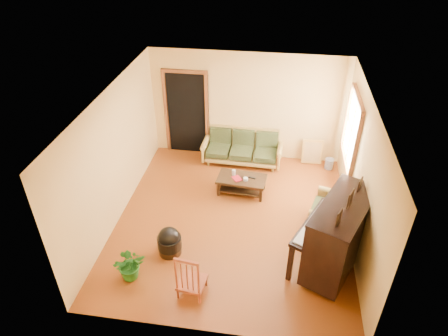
% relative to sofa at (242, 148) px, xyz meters
% --- Properties ---
extents(floor, '(5.00, 5.00, 0.00)m').
position_rel_sofa_xyz_m(floor, '(0.05, -2.13, -0.40)').
color(floor, '#5F290C').
rests_on(floor, ground).
extents(doorway, '(1.08, 0.16, 2.05)m').
position_rel_sofa_xyz_m(doorway, '(-1.40, 0.35, 0.63)').
color(doorway, black).
rests_on(doorway, floor).
extents(window, '(0.12, 1.36, 1.46)m').
position_rel_sofa_xyz_m(window, '(2.26, -0.83, 1.10)').
color(window, white).
rests_on(window, right_wall).
extents(sofa, '(1.88, 0.84, 0.80)m').
position_rel_sofa_xyz_m(sofa, '(0.00, 0.00, 0.00)').
color(sofa, '#A6833D').
rests_on(sofa, floor).
extents(coffee_table, '(1.08, 0.65, 0.37)m').
position_rel_sofa_xyz_m(coffee_table, '(0.13, -1.18, -0.21)').
color(coffee_table, black).
rests_on(coffee_table, floor).
extents(armchair, '(1.00, 1.03, 0.85)m').
position_rel_sofa_xyz_m(armchair, '(1.91, -1.97, 0.02)').
color(armchair, '#A6833D').
rests_on(armchair, floor).
extents(piano, '(1.50, 1.81, 1.39)m').
position_rel_sofa_xyz_m(piano, '(1.93, -3.07, 0.30)').
color(piano, black).
rests_on(piano, floor).
extents(footstool, '(0.53, 0.53, 0.41)m').
position_rel_sofa_xyz_m(footstool, '(-0.95, -3.16, -0.19)').
color(footstool, black).
rests_on(footstool, floor).
extents(red_chair, '(0.47, 0.51, 0.90)m').
position_rel_sofa_xyz_m(red_chair, '(-0.37, -3.95, 0.05)').
color(red_chair, maroon).
rests_on(red_chair, floor).
extents(leaning_frame, '(0.48, 0.12, 0.64)m').
position_rel_sofa_xyz_m(leaning_frame, '(1.66, 0.21, -0.08)').
color(leaning_frame, gold).
rests_on(leaning_frame, floor).
extents(ceramic_crock, '(0.23, 0.23, 0.25)m').
position_rel_sofa_xyz_m(ceramic_crock, '(2.07, 0.05, -0.27)').
color(ceramic_crock, '#314994').
rests_on(ceramic_crock, floor).
extents(potted_plant, '(0.67, 0.63, 0.59)m').
position_rel_sofa_xyz_m(potted_plant, '(-1.44, -3.79, -0.11)').
color(potted_plant, '#1E601B').
rests_on(potted_plant, floor).
extents(book, '(0.25, 0.27, 0.02)m').
position_rel_sofa_xyz_m(book, '(-0.04, -1.28, -0.01)').
color(book, '#A51623').
rests_on(book, coffee_table).
extents(candle, '(0.09, 0.09, 0.13)m').
position_rel_sofa_xyz_m(candle, '(-0.06, -1.10, 0.04)').
color(candle, white).
rests_on(candle, coffee_table).
extents(glass_jar, '(0.12, 0.12, 0.06)m').
position_rel_sofa_xyz_m(glass_jar, '(0.21, -1.26, 0.01)').
color(glass_jar, white).
rests_on(glass_jar, coffee_table).
extents(remote, '(0.17, 0.09, 0.02)m').
position_rel_sofa_xyz_m(remote, '(0.34, -1.15, -0.02)').
color(remote, black).
rests_on(remote, coffee_table).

